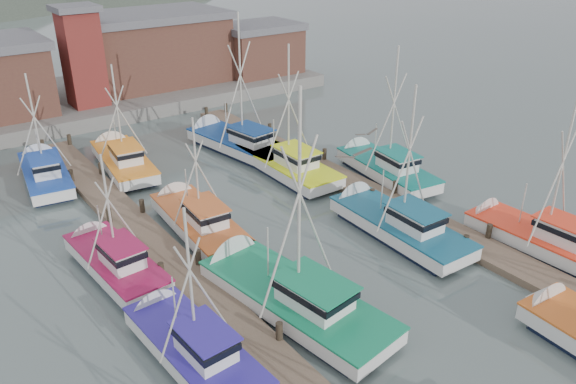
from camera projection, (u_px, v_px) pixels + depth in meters
ground at (354, 276)px, 27.98m from camera, size 260.00×260.00×0.00m
dock_left at (190, 282)px, 27.09m from camera, size 2.30×46.00×1.50m
dock_right at (394, 205)px, 34.56m from camera, size 2.30×46.00×1.50m
quay at (97, 97)px, 54.62m from camera, size 44.00×16.00×1.20m
shed_center at (151, 47)px, 56.05m from camera, size 14.84×9.54×6.90m
shed_right at (259, 48)px, 60.11m from camera, size 8.48×6.36×5.20m
lookout_tower at (82, 56)px, 48.50m from camera, size 3.60×3.60×8.50m
boat_4 at (285, 294)px, 25.46m from camera, size 4.62×10.79×11.45m
boat_5 at (393, 222)px, 31.55m from camera, size 3.85×9.51×9.57m
boat_6 at (189, 344)px, 22.43m from camera, size 3.17×8.23×7.68m
boat_7 at (533, 236)px, 30.19m from camera, size 3.79×8.61×9.44m
boat_8 at (195, 219)px, 31.93m from camera, size 3.25×8.86×7.61m
boat_9 at (282, 163)px, 39.43m from camera, size 4.00×9.75×9.91m
boat_10 at (112, 260)px, 28.05m from camera, size 2.99×8.09×7.14m
boat_11 at (382, 166)px, 38.82m from camera, size 3.94×9.16×9.83m
boat_12 at (122, 159)px, 40.01m from camera, size 3.77×9.18×8.35m
boat_13 at (236, 142)px, 43.15m from camera, size 4.60×10.53×11.37m
boat_14 at (45, 172)px, 37.95m from camera, size 3.65×8.72×8.24m
gull_near at (354, 155)px, 19.16m from camera, size 1.55×0.64×0.24m
gull_far at (367, 133)px, 28.35m from camera, size 1.55×0.63×0.24m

